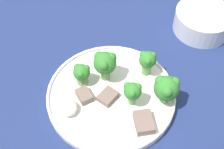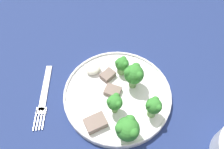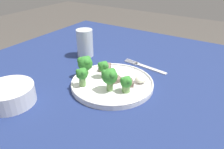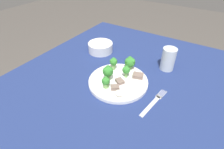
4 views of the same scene
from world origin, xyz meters
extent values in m
cube|color=navy|center=(0.00, 0.00, 0.70)|extent=(1.07, 1.09, 0.03)
cylinder|color=brown|center=(-0.47, 0.48, 0.34)|extent=(0.06, 0.06, 0.69)
cylinder|color=white|center=(-0.05, -0.03, 0.72)|extent=(0.26, 0.26, 0.01)
torus|color=white|center=(-0.05, -0.03, 0.73)|extent=(0.26, 0.26, 0.01)
cube|color=silver|center=(0.12, -0.09, 0.72)|extent=(0.03, 0.13, 0.00)
cube|color=silver|center=(0.13, -0.02, 0.72)|extent=(0.03, 0.02, 0.00)
cube|color=silver|center=(0.15, 0.00, 0.72)|extent=(0.01, 0.05, 0.00)
cube|color=silver|center=(0.14, 0.00, 0.72)|extent=(0.01, 0.05, 0.00)
cube|color=silver|center=(0.13, 0.00, 0.72)|extent=(0.01, 0.05, 0.00)
cube|color=silver|center=(0.13, 0.00, 0.72)|extent=(0.01, 0.05, 0.00)
cylinder|color=silver|center=(-0.28, 0.16, 0.74)|extent=(0.14, 0.14, 0.05)
cylinder|color=silver|center=(-0.28, 0.16, 0.74)|extent=(0.11, 0.11, 0.04)
cylinder|color=silver|center=(0.09, 0.19, 0.77)|extent=(0.07, 0.07, 0.11)
cylinder|color=silver|center=(0.09, 0.19, 0.75)|extent=(0.06, 0.06, 0.06)
cylinder|color=#709E56|center=(-0.09, -0.05, 0.74)|extent=(0.02, 0.02, 0.03)
sphere|color=#337F2D|center=(-0.09, -0.05, 0.77)|extent=(0.05, 0.05, 0.05)
sphere|color=#337F2D|center=(-0.08, -0.05, 0.78)|extent=(0.02, 0.02, 0.02)
sphere|color=#337F2D|center=(-0.10, -0.04, 0.78)|extent=(0.02, 0.02, 0.02)
sphere|color=#337F2D|center=(-0.10, -0.06, 0.78)|extent=(0.02, 0.02, 0.02)
cylinder|color=#709E56|center=(-0.11, 0.03, 0.74)|extent=(0.02, 0.02, 0.03)
sphere|color=#337F2D|center=(-0.11, 0.03, 0.77)|extent=(0.04, 0.04, 0.04)
sphere|color=#337F2D|center=(-0.10, 0.03, 0.78)|extent=(0.02, 0.02, 0.02)
sphere|color=#337F2D|center=(-0.12, 0.04, 0.78)|extent=(0.02, 0.02, 0.02)
sphere|color=#337F2D|center=(-0.12, 0.02, 0.78)|extent=(0.02, 0.02, 0.02)
cylinder|color=#709E56|center=(-0.07, -0.09, 0.74)|extent=(0.02, 0.02, 0.02)
sphere|color=#337F2D|center=(-0.07, -0.09, 0.76)|extent=(0.03, 0.03, 0.03)
sphere|color=#337F2D|center=(-0.06, -0.09, 0.77)|extent=(0.02, 0.02, 0.02)
sphere|color=#337F2D|center=(-0.08, -0.09, 0.77)|extent=(0.02, 0.02, 0.02)
sphere|color=#337F2D|center=(-0.08, -0.10, 0.77)|extent=(0.02, 0.02, 0.02)
cylinder|color=#709E56|center=(-0.04, 0.01, 0.74)|extent=(0.01, 0.01, 0.03)
sphere|color=#337F2D|center=(-0.04, 0.01, 0.77)|extent=(0.03, 0.03, 0.03)
sphere|color=#337F2D|center=(-0.02, 0.01, 0.77)|extent=(0.02, 0.02, 0.02)
sphere|color=#337F2D|center=(-0.04, 0.02, 0.77)|extent=(0.02, 0.02, 0.02)
sphere|color=#337F2D|center=(-0.04, 0.00, 0.77)|extent=(0.02, 0.02, 0.02)
cylinder|color=#709E56|center=(-0.05, 0.07, 0.74)|extent=(0.02, 0.02, 0.02)
sphere|color=#337F2D|center=(-0.05, 0.07, 0.77)|extent=(0.05, 0.05, 0.05)
sphere|color=#337F2D|center=(-0.04, 0.07, 0.78)|extent=(0.02, 0.02, 0.02)
sphere|color=#337F2D|center=(-0.06, 0.09, 0.78)|extent=(0.02, 0.02, 0.02)
sphere|color=#337F2D|center=(-0.06, 0.06, 0.78)|extent=(0.02, 0.02, 0.02)
cube|color=#756056|center=(-0.03, -0.08, 0.74)|extent=(0.04, 0.04, 0.02)
cube|color=#756056|center=(0.01, 0.04, 0.74)|extent=(0.05, 0.05, 0.02)
cube|color=#756056|center=(-0.04, -0.04, 0.73)|extent=(0.05, 0.04, 0.01)
ellipsoid|color=silver|center=(0.00, -0.11, 0.74)|extent=(0.04, 0.03, 0.02)
camera|label=1|loc=(0.30, 0.02, 1.24)|focal=50.00mm
camera|label=2|loc=(0.01, 0.23, 1.18)|focal=35.00mm
camera|label=3|loc=(-0.55, -0.35, 1.08)|focal=35.00mm
camera|label=4|loc=(0.24, -0.55, 1.21)|focal=28.00mm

